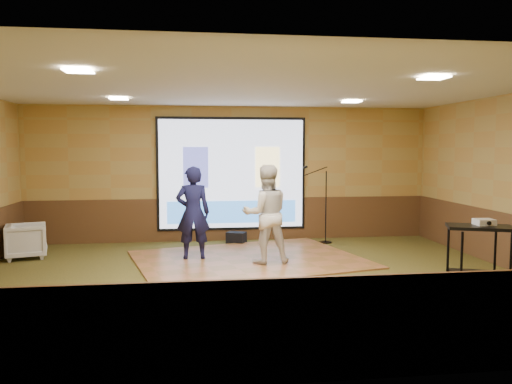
{
  "coord_description": "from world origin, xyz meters",
  "views": [
    {
      "loc": [
        -0.91,
        -7.64,
        2.07
      ],
      "look_at": [
        0.23,
        1.04,
        1.3
      ],
      "focal_mm": 35.0,
      "sensor_mm": 36.0,
      "label": 1
    }
  ],
  "objects": [
    {
      "name": "projector",
      "position": [
        3.35,
        -0.9,
        0.99
      ],
      "size": [
        0.27,
        0.23,
        0.09
      ],
      "primitive_type": "cube",
      "rotation": [
        0.0,
        0.0,
        -0.03
      ],
      "color": "silver",
      "rests_on": "av_table"
    },
    {
      "name": "mic_stand",
      "position": [
        1.96,
        2.89,
        0.49
      ],
      "size": [
        0.67,
        0.27,
        1.7
      ],
      "rotation": [
        0.0,
        0.0,
        -0.22
      ],
      "color": "black",
      "rests_on": "ground"
    },
    {
      "name": "downlight_se",
      "position": [
        2.2,
        -1.5,
        2.97
      ],
      "size": [
        0.32,
        0.32,
        0.02
      ],
      "primitive_type": "cube",
      "color": "#F9E1BB",
      "rests_on": "room_shell"
    },
    {
      "name": "downlight_sw",
      "position": [
        -2.2,
        -1.5,
        2.97
      ],
      "size": [
        0.32,
        0.32,
        0.02
      ],
      "primitive_type": "cube",
      "color": "#F9E1BB",
      "rests_on": "room_shell"
    },
    {
      "name": "duffel_bag",
      "position": [
        0.06,
        3.07,
        0.12
      ],
      "size": [
        0.47,
        0.41,
        0.25
      ],
      "primitive_type": "cube",
      "rotation": [
        0.0,
        0.0,
        -0.43
      ],
      "color": "black",
      "rests_on": "ground"
    },
    {
      "name": "av_table",
      "position": [
        3.26,
        -0.95,
        0.66
      ],
      "size": [
        0.9,
        0.47,
        0.95
      ],
      "rotation": [
        0.0,
        0.0,
        -0.36
      ],
      "color": "black",
      "rests_on": "ground"
    },
    {
      "name": "wainscot_back",
      "position": [
        0.0,
        3.48,
        0.47
      ],
      "size": [
        9.0,
        0.04,
        0.95
      ],
      "primitive_type": "cube",
      "color": "#55331C",
      "rests_on": "ground"
    },
    {
      "name": "banquet_chair",
      "position": [
        -4.0,
        2.12,
        0.33
      ],
      "size": [
        0.89,
        0.87,
        0.66
      ],
      "primitive_type": "imported",
      "rotation": [
        0.0,
        0.0,
        1.85
      ],
      "color": "gray",
      "rests_on": "ground"
    },
    {
      "name": "downlight_ne",
      "position": [
        2.2,
        1.8,
        2.97
      ],
      "size": [
        0.32,
        0.32,
        0.02
      ],
      "primitive_type": "cube",
      "color": "#F9E1BB",
      "rests_on": "room_shell"
    },
    {
      "name": "downlight_nw",
      "position": [
        -2.2,
        1.8,
        2.97
      ],
      "size": [
        0.32,
        0.32,
        0.02
      ],
      "primitive_type": "cube",
      "color": "#F9E1BB",
      "rests_on": "room_shell"
    },
    {
      "name": "player_right",
      "position": [
        0.41,
        1.04,
        0.9
      ],
      "size": [
        0.89,
        0.72,
        1.75
      ],
      "primitive_type": "imported",
      "rotation": [
        0.0,
        0.0,
        3.21
      ],
      "color": "silver",
      "rests_on": "dance_floor"
    },
    {
      "name": "wainscot_front",
      "position": [
        0.0,
        -3.48,
        0.47
      ],
      "size": [
        9.0,
        0.04,
        0.95
      ],
      "primitive_type": "cube",
      "color": "#55331C",
      "rests_on": "ground"
    },
    {
      "name": "dance_floor",
      "position": [
        0.14,
        1.4,
        0.01
      ],
      "size": [
        4.64,
        3.94,
        0.03
      ],
      "primitive_type": "cube",
      "rotation": [
        0.0,
        0.0,
        0.24
      ],
      "color": "#9E603A",
      "rests_on": "ground"
    },
    {
      "name": "player_left",
      "position": [
        -0.88,
        1.55,
        0.89
      ],
      "size": [
        0.63,
        0.42,
        1.71
      ],
      "primitive_type": "imported",
      "rotation": [
        0.0,
        0.0,
        3.16
      ],
      "color": "#13143B",
      "rests_on": "dance_floor"
    },
    {
      "name": "room_shell",
      "position": [
        0.0,
        0.0,
        2.09
      ],
      "size": [
        9.04,
        7.04,
        3.02
      ],
      "color": "#AA8D47",
      "rests_on": "ground"
    },
    {
      "name": "projector_screen",
      "position": [
        0.0,
        3.44,
        1.47
      ],
      "size": [
        3.32,
        0.06,
        2.52
      ],
      "color": "black",
      "rests_on": "room_shell"
    },
    {
      "name": "ground",
      "position": [
        0.0,
        0.0,
        0.0
      ],
      "size": [
        9.0,
        9.0,
        0.0
      ],
      "primitive_type": "plane",
      "color": "#303618",
      "rests_on": "ground"
    }
  ]
}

